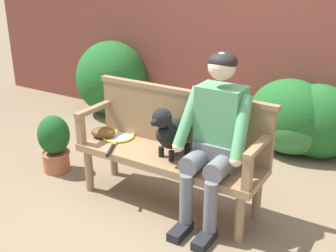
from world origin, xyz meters
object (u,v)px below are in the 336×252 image
object	(u,v)px
tennis_racket	(117,137)
potted_plant	(54,142)
baseball_glove	(103,132)
dog_on_bench	(171,131)
garden_bench	(168,162)
person_seated	(215,134)

from	to	relation	value
tennis_racket	potted_plant	world-z (taller)	potted_plant
tennis_racket	baseball_glove	distance (m)	0.14
dog_on_bench	garden_bench	bearing A→B (deg)	165.27
person_seated	potted_plant	distance (m)	1.70
tennis_racket	potted_plant	size ratio (longest dim) A/B	1.02
garden_bench	person_seated	xyz separation A→B (m)	(0.41, -0.01, 0.34)
tennis_racket	dog_on_bench	bearing A→B (deg)	-6.10
garden_bench	person_seated	size ratio (longest dim) A/B	1.19
garden_bench	tennis_racket	bearing A→B (deg)	174.44
garden_bench	potted_plant	size ratio (longest dim) A/B	2.80
dog_on_bench	tennis_racket	size ratio (longest dim) A/B	0.75
potted_plant	dog_on_bench	bearing A→B (deg)	2.34
person_seated	potted_plant	xyz separation A→B (m)	(-1.65, -0.05, -0.42)
garden_bench	dog_on_bench	bearing A→B (deg)	-14.73
garden_bench	tennis_racket	xyz separation A→B (m)	(-0.56, 0.05, 0.07)
baseball_glove	person_seated	bearing A→B (deg)	-18.19
dog_on_bench	tennis_racket	bearing A→B (deg)	173.90
garden_bench	potted_plant	world-z (taller)	potted_plant
person_seated	baseball_glove	size ratio (longest dim) A/B	5.99
baseball_glove	garden_bench	bearing A→B (deg)	-18.20
person_seated	potted_plant	world-z (taller)	person_seated
garden_bench	dog_on_bench	distance (m)	0.28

